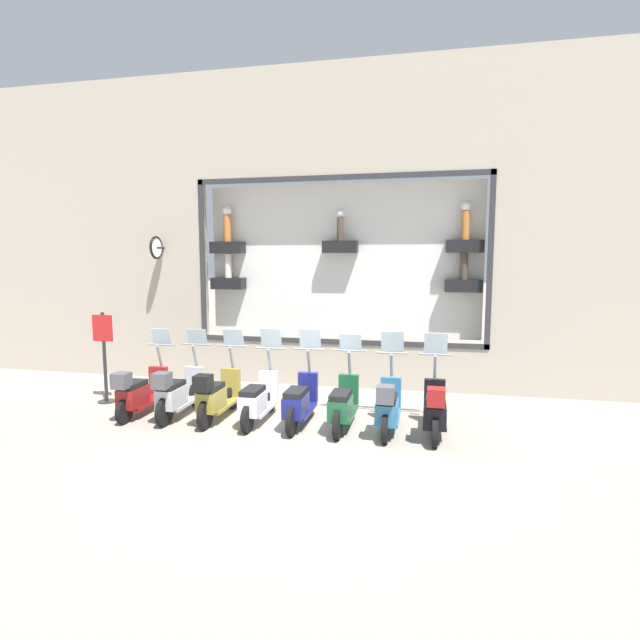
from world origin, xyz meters
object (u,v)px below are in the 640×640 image
(scooter_black_0, at_px, (435,409))
(scooter_teal_1, at_px, (388,407))
(scooter_navy_3, at_px, (300,402))
(scooter_red_7, at_px, (139,392))
(scooter_green_2, at_px, (343,405))
(scooter_silver_6, at_px, (177,393))
(shop_sign_post, at_px, (104,354))
(scooter_white_4, at_px, (258,400))
(scooter_olive_5, at_px, (216,396))

(scooter_black_0, xyz_separation_m, scooter_teal_1, (-0.00, 0.79, -0.00))
(scooter_navy_3, height_order, scooter_red_7, scooter_navy_3)
(scooter_green_2, bearing_deg, scooter_teal_1, -94.51)
(scooter_silver_6, xyz_separation_m, shop_sign_post, (0.65, 1.99, 0.56))
(scooter_black_0, bearing_deg, scooter_white_4, 88.90)
(scooter_black_0, xyz_separation_m, scooter_olive_5, (0.00, 3.95, 0.01))
(scooter_black_0, bearing_deg, scooter_silver_6, 89.96)
(scooter_teal_1, distance_m, scooter_green_2, 0.79)
(scooter_black_0, relative_size, shop_sign_post, 0.95)
(scooter_black_0, height_order, scooter_white_4, scooter_black_0)
(scooter_navy_3, relative_size, scooter_white_4, 1.00)
(scooter_black_0, xyz_separation_m, shop_sign_post, (0.65, 6.72, 0.56))
(shop_sign_post, bearing_deg, scooter_green_2, -96.55)
(scooter_green_2, distance_m, scooter_olive_5, 2.37)
(scooter_navy_3, distance_m, shop_sign_post, 4.43)
(scooter_black_0, relative_size, scooter_teal_1, 1.00)
(scooter_white_4, distance_m, scooter_red_7, 2.37)
(scooter_green_2, bearing_deg, scooter_olive_5, 91.43)
(scooter_white_4, bearing_deg, scooter_teal_1, -91.49)
(scooter_red_7, bearing_deg, scooter_navy_3, -88.69)
(scooter_green_2, height_order, scooter_olive_5, scooter_olive_5)
(scooter_teal_1, bearing_deg, shop_sign_post, 83.72)
(scooter_teal_1, relative_size, scooter_olive_5, 1.00)
(scooter_navy_3, bearing_deg, scooter_red_7, 91.31)
(scooter_white_4, distance_m, scooter_olive_5, 0.79)
(scooter_white_4, distance_m, scooter_silver_6, 1.58)
(scooter_navy_3, xyz_separation_m, scooter_silver_6, (-0.06, 2.37, 0.04))
(scooter_green_2, bearing_deg, shop_sign_post, 83.45)
(scooter_black_0, distance_m, scooter_navy_3, 2.37)
(scooter_white_4, bearing_deg, scooter_navy_3, -89.80)
(scooter_black_0, distance_m, scooter_white_4, 3.16)
(scooter_silver_6, bearing_deg, scooter_red_7, 90.86)
(scooter_navy_3, distance_m, scooter_silver_6, 2.37)
(scooter_teal_1, bearing_deg, scooter_olive_5, 89.94)
(scooter_black_0, bearing_deg, scooter_green_2, 87.77)
(scooter_red_7, relative_size, shop_sign_post, 0.94)
(scooter_olive_5, relative_size, scooter_red_7, 1.01)
(scooter_black_0, xyz_separation_m, scooter_red_7, (-0.01, 5.52, -0.02))
(scooter_white_4, distance_m, shop_sign_post, 3.66)
(scooter_teal_1, height_order, scooter_olive_5, scooter_teal_1)
(scooter_black_0, xyz_separation_m, scooter_silver_6, (0.00, 4.74, 0.01))
(scooter_black_0, height_order, scooter_teal_1, scooter_teal_1)
(scooter_teal_1, xyz_separation_m, scooter_white_4, (0.06, 2.37, -0.04))
(scooter_teal_1, height_order, scooter_silver_6, scooter_teal_1)
(scooter_white_4, relative_size, scooter_olive_5, 1.00)
(scooter_olive_5, xyz_separation_m, scooter_red_7, (-0.01, 1.58, -0.02))
(scooter_red_7, bearing_deg, scooter_black_0, -89.91)
(scooter_navy_3, distance_m, scooter_white_4, 0.79)
(scooter_black_0, bearing_deg, scooter_teal_1, 90.06)
(scooter_silver_6, bearing_deg, shop_sign_post, 71.90)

